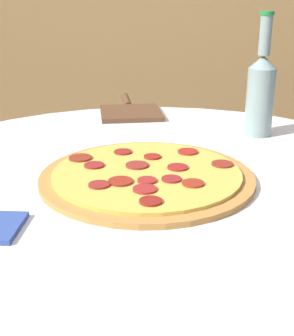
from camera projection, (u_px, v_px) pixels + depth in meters
name	position (u px, v px, depth m)	size (l,w,h in m)	color
table	(154.00, 276.00, 0.89)	(1.10, 1.10, 0.78)	white
fence_panel	(168.00, 32.00, 1.78)	(1.45, 0.04, 1.88)	olive
pizza	(147.00, 174.00, 0.82)	(0.37, 0.37, 0.02)	#B77F3D
beer_bottle	(261.00, 91.00, 1.04)	(0.06, 0.06, 0.27)	gray
pizza_paddle	(130.00, 111.00, 1.27)	(0.19, 0.31, 0.02)	brown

